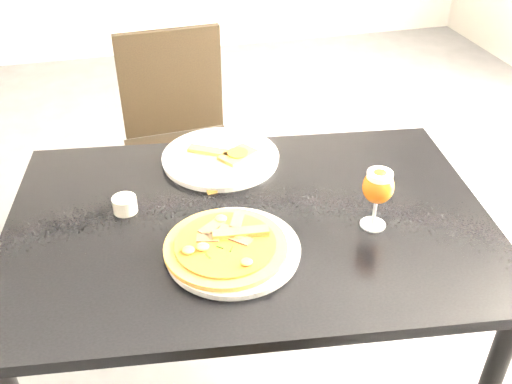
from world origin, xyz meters
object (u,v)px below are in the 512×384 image
object	(u,v)px
chair_far	(181,142)
beer_glass	(378,187)
dining_table	(250,245)
pizza	(226,245)

from	to	relation	value
chair_far	beer_glass	world-z (taller)	chair_far
beer_glass	dining_table	bearing A→B (deg)	159.65
dining_table	beer_glass	size ratio (longest dim) A/B	8.21
dining_table	pizza	xyz separation A→B (m)	(-0.08, -0.12, 0.12)
beer_glass	chair_far	bearing A→B (deg)	110.14
pizza	beer_glass	distance (m)	0.38
chair_far	pizza	xyz separation A→B (m)	(-0.02, -0.98, 0.27)
chair_far	beer_glass	distance (m)	1.09
dining_table	chair_far	xyz separation A→B (m)	(-0.07, 0.86, -0.16)
dining_table	chair_far	size ratio (longest dim) A/B	1.42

